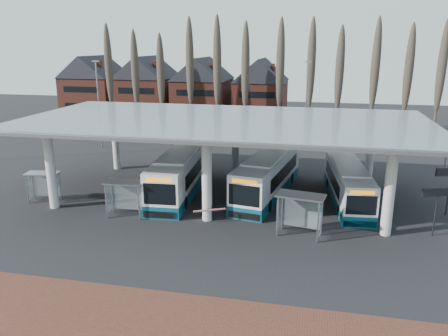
% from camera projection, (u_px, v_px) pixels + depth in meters
% --- Properties ---
extents(ground, '(140.00, 140.00, 0.00)m').
position_uv_depth(ground, '(198.00, 234.00, 28.62)').
color(ground, black).
rests_on(ground, ground).
extents(station_canopy, '(32.00, 16.00, 6.34)m').
position_uv_depth(station_canopy, '(223.00, 127.00, 34.59)').
color(station_canopy, silver).
rests_on(station_canopy, ground).
extents(poplar_row, '(45.10, 1.10, 14.50)m').
position_uv_depth(poplar_row, '(263.00, 69.00, 57.26)').
color(poplar_row, '#473D33').
rests_on(poplar_row, ground).
extents(townhouse_row, '(36.80, 10.30, 12.25)m').
position_uv_depth(townhouse_row, '(175.00, 82.00, 71.51)').
color(townhouse_row, '#5E291F').
rests_on(townhouse_row, ground).
extents(lamp_post_a, '(0.80, 0.16, 10.17)m').
position_uv_depth(lamp_post_a, '(99.00, 103.00, 51.41)').
color(lamp_post_a, slate).
rests_on(lamp_post_a, ground).
extents(lamp_post_b, '(0.80, 0.16, 10.17)m').
position_uv_depth(lamp_post_b, '(306.00, 104.00, 50.44)').
color(lamp_post_b, slate).
rests_on(lamp_post_b, ground).
extents(bus_1, '(3.48, 12.63, 3.47)m').
position_uv_depth(bus_1, '(181.00, 173.00, 36.51)').
color(bus_1, white).
rests_on(bus_1, ground).
extents(bus_2, '(4.55, 12.42, 3.38)m').
position_uv_depth(bus_2, '(268.00, 175.00, 35.90)').
color(bus_2, white).
rests_on(bus_2, ground).
extents(bus_3, '(3.39, 11.00, 3.01)m').
position_uv_depth(bus_3, '(348.00, 184.00, 34.36)').
color(bus_3, white).
rests_on(bus_3, ground).
extents(shelter_0, '(2.70, 1.66, 2.35)m').
position_uv_depth(shelter_0, '(44.00, 180.00, 34.30)').
color(shelter_0, gray).
rests_on(shelter_0, ground).
extents(shelter_1, '(2.90, 1.55, 2.63)m').
position_uv_depth(shelter_1, '(126.00, 190.00, 31.26)').
color(shelter_1, gray).
rests_on(shelter_1, ground).
extents(shelter_2, '(3.25, 2.04, 2.81)m').
position_uv_depth(shelter_2, '(301.00, 205.00, 28.01)').
color(shelter_2, gray).
rests_on(shelter_2, ground).
extents(info_sign_0, '(2.10, 0.87, 3.26)m').
position_uv_depth(info_sign_0, '(438.00, 196.00, 27.68)').
color(info_sign_0, black).
rests_on(info_sign_0, ground).
extents(barrier, '(2.08, 1.09, 1.13)m').
position_uv_depth(barrier, '(210.00, 211.00, 30.25)').
color(barrier, black).
rests_on(barrier, ground).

